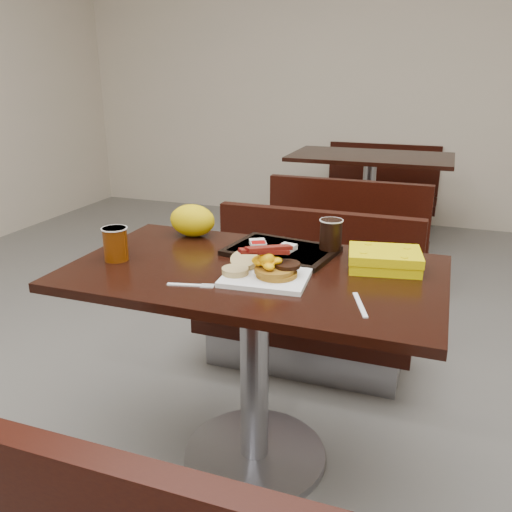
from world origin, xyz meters
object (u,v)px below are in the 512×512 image
(table_far, at_px, (368,203))
(paper_bag, at_px, (192,220))
(coffee_cup_far, at_px, (331,234))
(tray, at_px, (281,251))
(table_near, at_px, (255,370))
(pancake_stack, at_px, (277,272))
(coffee_cup_near, at_px, (116,244))
(knife, at_px, (360,305))
(clamshell, at_px, (385,260))
(bench_far_s, at_px, (352,229))
(fork, at_px, (184,285))
(platter, at_px, (266,278))
(hashbrown_sleeve_right, at_px, (286,248))
(bench_near_n, at_px, (306,297))
(hashbrown_sleeve_left, at_px, (258,244))
(bench_far_n, at_px, (379,188))

(table_far, relative_size, paper_bag, 6.73)
(coffee_cup_far, bearing_deg, tray, -161.50)
(table_near, xyz_separation_m, pancake_stack, (0.10, -0.07, 0.40))
(coffee_cup_near, distance_m, knife, 0.84)
(coffee_cup_far, bearing_deg, clamshell, -24.68)
(tray, xyz_separation_m, clamshell, (0.36, -0.04, 0.02))
(bench_far_s, xyz_separation_m, tray, (0.04, -1.72, 0.40))
(coffee_cup_near, bearing_deg, knife, -6.26)
(fork, height_order, tray, tray)
(table_near, xyz_separation_m, coffee_cup_far, (0.20, 0.23, 0.44))
(table_far, distance_m, clamshell, 2.52)
(clamshell, bearing_deg, coffee_cup_far, 145.38)
(tray, distance_m, paper_bag, 0.40)
(platter, relative_size, tray, 0.71)
(coffee_cup_near, relative_size, hashbrown_sleeve_right, 1.55)
(knife, distance_m, hashbrown_sleeve_right, 0.45)
(platter, distance_m, tray, 0.26)
(table_near, xyz_separation_m, tray, (0.04, 0.18, 0.38))
(bench_near_n, distance_m, hashbrown_sleeve_right, 0.69)
(platter, relative_size, hashbrown_sleeve_right, 3.55)
(coffee_cup_far, bearing_deg, platter, -112.76)
(hashbrown_sleeve_right, bearing_deg, fork, -107.10)
(table_near, distance_m, clamshell, 0.58)
(fork, height_order, hashbrown_sleeve_right, hashbrown_sleeve_right)
(clamshell, bearing_deg, coffee_cup_near, -175.62)
(platter, xyz_separation_m, tray, (-0.03, 0.26, 0.00))
(hashbrown_sleeve_right, height_order, coffee_cup_far, coffee_cup_far)
(platter, relative_size, coffee_cup_near, 2.28)
(bench_far_s, bearing_deg, pancake_stack, -87.16)
(coffee_cup_far, bearing_deg, hashbrown_sleeve_left, -166.27)
(table_far, distance_m, paper_bag, 2.40)
(fork, xyz_separation_m, clamshell, (0.54, 0.35, 0.03))
(table_near, bearing_deg, bench_far_s, 90.00)
(hashbrown_sleeve_left, relative_size, coffee_cup_far, 0.70)
(knife, height_order, clamshell, clamshell)
(paper_bag, bearing_deg, platter, -39.58)
(pancake_stack, height_order, tray, pancake_stack)
(fork, bearing_deg, knife, -8.90)
(knife, distance_m, tray, 0.48)
(bench_far_s, height_order, pancake_stack, pancake_stack)
(table_far, bearing_deg, bench_far_n, 90.00)
(bench_far_s, distance_m, coffee_cup_near, 2.08)
(bench_near_n, xyz_separation_m, tray, (0.04, -0.52, 0.40))
(coffee_cup_near, bearing_deg, bench_far_n, 82.10)
(pancake_stack, height_order, fork, pancake_stack)
(fork, xyz_separation_m, hashbrown_sleeve_right, (0.21, 0.36, 0.02))
(pancake_stack, xyz_separation_m, coffee_cup_far, (0.10, 0.30, 0.04))
(bench_near_n, distance_m, paper_bag, 0.72)
(fork, height_order, knife, same)
(paper_bag, bearing_deg, tray, -12.05)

